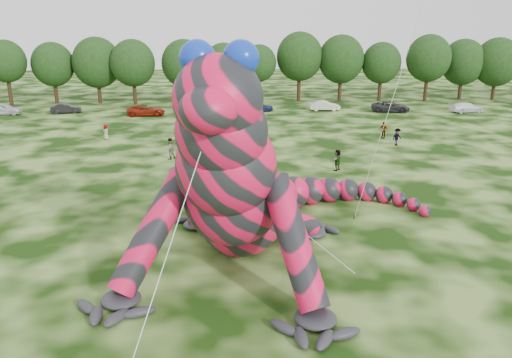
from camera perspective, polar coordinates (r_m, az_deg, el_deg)
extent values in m
plane|color=#16330A|center=(22.73, 9.06, -12.77)|extent=(240.00, 240.00, 0.00)
cylinder|color=silver|center=(28.45, 16.58, 12.60)|extent=(0.02, 0.02, 19.22)
cylinder|color=#382314|center=(31.02, 11.16, -4.26)|extent=(0.08, 0.08, 0.24)
imported|color=silver|center=(74.31, -26.85, 7.15)|extent=(4.51, 1.95, 1.52)
imported|color=black|center=(72.34, -20.91, 7.55)|extent=(4.12, 2.14, 1.29)
imported|color=maroon|center=(67.32, -12.46, 7.66)|extent=(5.10, 2.70, 1.36)
imported|color=silver|center=(68.63, -6.88, 8.11)|extent=(4.87, 2.36, 1.36)
imported|color=navy|center=(68.98, 0.32, 8.27)|extent=(4.16, 2.19, 1.35)
imported|color=beige|center=(70.50, 7.85, 8.31)|extent=(4.23, 1.60, 1.38)
imported|color=#27272A|center=(71.09, 15.12, 7.98)|extent=(5.51, 3.32, 1.43)
imported|color=white|center=(74.12, 22.92, 7.55)|extent=(4.88, 2.58, 1.35)
imported|color=gray|center=(50.84, 15.83, 4.65)|extent=(1.28, 1.08, 1.72)
imported|color=gray|center=(53.86, 14.35, 5.44)|extent=(1.01, 1.02, 1.72)
imported|color=gray|center=(53.77, -16.78, 5.14)|extent=(0.55, 0.80, 1.58)
imported|color=gray|center=(44.48, -9.81, 3.44)|extent=(1.16, 1.15, 1.89)
imported|color=gray|center=(40.86, 9.27, 2.15)|extent=(1.48, 1.51, 1.73)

